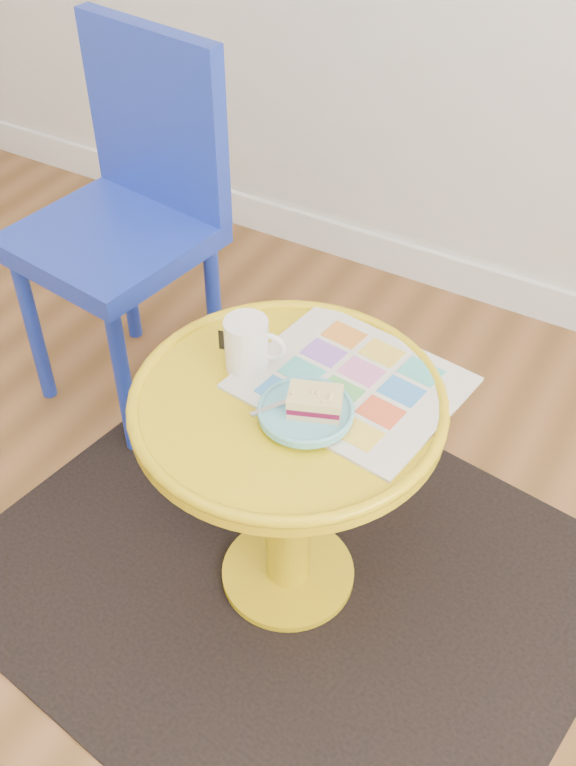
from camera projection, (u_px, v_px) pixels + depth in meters
The scene contains 8 objects.
rug at pixel (288, 575), 1.92m from camera, with size 1.30×1.10×0.01m, color black.
side_table at pixel (288, 457), 1.66m from camera, with size 0.58×0.58×0.55m.
chair at pixel (131, 206), 2.07m from camera, with size 0.47×0.47×0.94m.
newspaper at pixel (351, 383), 1.58m from camera, with size 0.38×0.32×0.01m, color silver.
mug at pixel (248, 344), 1.58m from camera, with size 0.12×0.08×0.11m.
plate at pixel (306, 412), 1.50m from camera, with size 0.17×0.17×0.02m.
cake_slice at pixel (315, 402), 1.48m from camera, with size 0.11×0.09×0.04m.
fork at pixel (290, 401), 1.51m from camera, with size 0.09×0.13×0.00m.
Camera 1 is at (0.71, -0.19, 1.62)m, focal length 40.00 mm.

